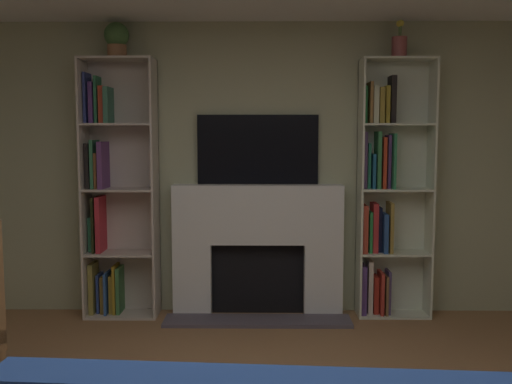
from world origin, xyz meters
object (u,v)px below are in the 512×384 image
at_px(fireplace, 258,247).
at_px(vase_with_flowers, 399,45).
at_px(bookshelf_right, 385,194).
at_px(bookshelf_left, 113,196).
at_px(potted_plant, 117,39).
at_px(tv, 258,150).

distance_m(fireplace, vase_with_flowers, 2.10).
distance_m(bookshelf_right, vase_with_flowers, 1.27).
distance_m(bookshelf_left, vase_with_flowers, 2.76).
distance_m(bookshelf_right, potted_plant, 2.65).
bearing_deg(bookshelf_left, tv, 3.57).
distance_m(bookshelf_left, potted_plant, 1.34).
distance_m(fireplace, bookshelf_left, 1.34).
bearing_deg(bookshelf_left, potted_plant, -29.44).
bearing_deg(vase_with_flowers, fireplace, 177.69).
relative_size(bookshelf_left, bookshelf_right, 1.00).
bearing_deg(tv, vase_with_flowers, -5.81).
bearing_deg(tv, bookshelf_right, -3.49).
xyz_separation_m(fireplace, potted_plant, (-1.19, -0.05, 1.78)).
bearing_deg(bookshelf_right, vase_with_flowers, -34.72).
relative_size(tv, potted_plant, 3.56).
bearing_deg(potted_plant, tv, 5.78).
xyz_separation_m(bookshelf_left, vase_with_flowers, (2.45, -0.04, 1.28)).
bearing_deg(vase_with_flowers, tv, 174.19).
height_order(bookshelf_left, potted_plant, potted_plant).
relative_size(fireplace, tv, 1.50).
bearing_deg(tv, potted_plant, -174.22).
bearing_deg(vase_with_flowers, potted_plant, 179.98).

